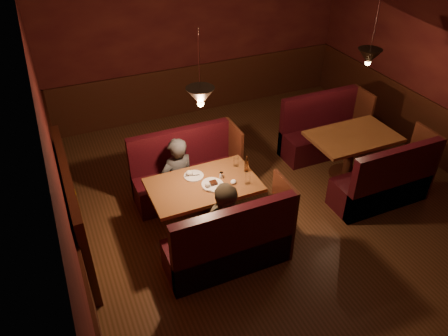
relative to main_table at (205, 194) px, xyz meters
name	(u,v)px	position (x,y,z in m)	size (l,w,h in m)	color
room	(272,151)	(0.98, -0.03, 0.45)	(6.02, 7.02, 2.92)	#513419
main_table	(205,194)	(0.00, 0.00, 0.00)	(1.46, 0.89, 1.02)	brown
main_bench_far	(186,176)	(0.01, 0.83, -0.25)	(1.60, 0.57, 1.09)	black
main_bench_near	(231,247)	(0.01, -0.83, -0.25)	(1.60, 0.57, 1.09)	black
second_table	(351,146)	(2.61, 0.23, -0.03)	(1.37, 0.87, 0.77)	brown
second_bench_far	(322,134)	(2.64, 1.05, -0.26)	(1.51, 0.57, 1.08)	black
second_bench_near	(385,185)	(2.64, -0.58, -0.26)	(1.51, 0.57, 1.08)	black
diner_a	(177,163)	(-0.18, 0.64, 0.15)	(0.55, 0.36, 1.51)	#353535
diner_b	(229,213)	(0.06, -0.65, 0.15)	(0.73, 0.57, 1.51)	#413828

